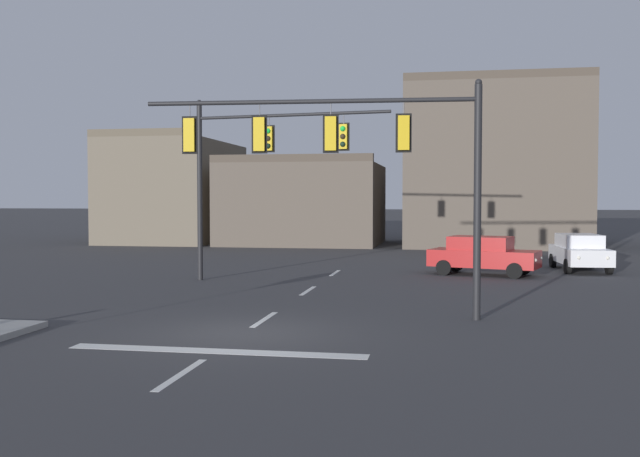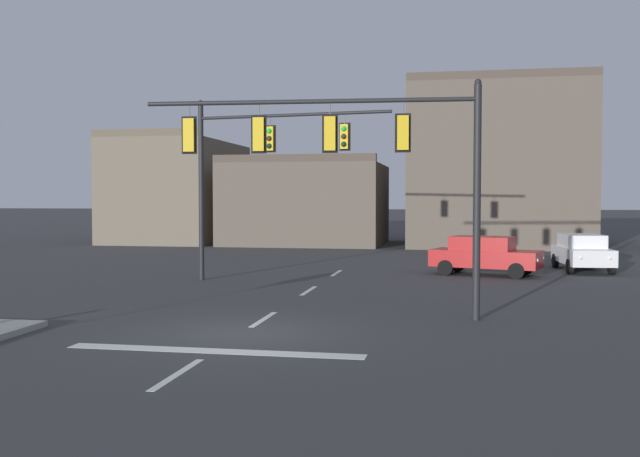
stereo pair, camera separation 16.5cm
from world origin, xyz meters
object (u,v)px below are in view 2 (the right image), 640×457
signal_mast_far_side (253,159)px  car_lot_middle (582,251)px  signal_mast_near_side (354,150)px  car_lot_nearside (485,255)px

signal_mast_far_side → car_lot_middle: bearing=27.1°
signal_mast_near_side → car_lot_nearside: (3.90, 11.59, -3.63)m
signal_mast_far_side → car_lot_middle: 15.21m
signal_mast_near_side → car_lot_middle: 16.77m
signal_mast_near_side → car_lot_middle: bearing=60.0°
signal_mast_near_side → car_lot_nearside: signal_mast_near_side is taller
car_lot_nearside → car_lot_middle: 5.01m
signal_mast_far_side → car_lot_nearside: (8.81, 4.10, -3.83)m
signal_mast_near_side → car_lot_middle: signal_mast_near_side is taller
signal_mast_near_side → car_lot_nearside: 12.75m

